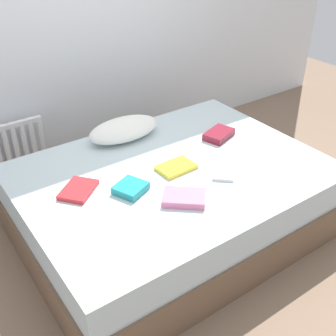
# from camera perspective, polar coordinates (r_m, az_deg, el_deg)

# --- Properties ---
(ground_plane) EXTENTS (8.00, 8.00, 0.00)m
(ground_plane) POSITION_cam_1_polar(r_m,az_deg,el_deg) (3.07, 0.54, -8.02)
(ground_plane) COLOR #7F6651
(bed) EXTENTS (2.00, 1.50, 0.50)m
(bed) POSITION_cam_1_polar(r_m,az_deg,el_deg) (2.91, 0.57, -4.31)
(bed) COLOR brown
(bed) RESTS_ON ground
(radiator) EXTENTS (0.68, 0.04, 0.45)m
(radiator) POSITION_cam_1_polar(r_m,az_deg,el_deg) (3.56, -21.39, 2.00)
(radiator) COLOR white
(radiator) RESTS_ON ground
(pillow) EXTENTS (0.55, 0.29, 0.15)m
(pillow) POSITION_cam_1_polar(r_m,az_deg,el_deg) (3.12, -6.00, 5.23)
(pillow) COLOR white
(pillow) RESTS_ON bed
(textbook_white) EXTENTS (0.23, 0.24, 0.02)m
(textbook_white) POSITION_cam_1_polar(r_m,az_deg,el_deg) (2.74, 7.50, -0.51)
(textbook_white) COLOR white
(textbook_white) RESTS_ON bed
(textbook_maroon) EXTENTS (0.27, 0.22, 0.05)m
(textbook_maroon) POSITION_cam_1_polar(r_m,az_deg,el_deg) (3.16, 6.89, 4.54)
(textbook_maroon) COLOR maroon
(textbook_maroon) RESTS_ON bed
(textbook_pink) EXTENTS (0.30, 0.29, 0.04)m
(textbook_pink) POSITION_cam_1_polar(r_m,az_deg,el_deg) (2.47, 2.18, -4.03)
(textbook_pink) COLOR pink
(textbook_pink) RESTS_ON bed
(textbook_teal) EXTENTS (0.23, 0.22, 0.05)m
(textbook_teal) POSITION_cam_1_polar(r_m,az_deg,el_deg) (2.55, -5.08, -2.74)
(textbook_teal) COLOR teal
(textbook_teal) RESTS_ON bed
(textbook_red) EXTENTS (0.29, 0.28, 0.03)m
(textbook_red) POSITION_cam_1_polar(r_m,az_deg,el_deg) (2.60, -12.02, -2.91)
(textbook_red) COLOR red
(textbook_red) RESTS_ON bed
(textbook_yellow) EXTENTS (0.25, 0.18, 0.03)m
(textbook_yellow) POSITION_cam_1_polar(r_m,az_deg,el_deg) (2.76, 1.10, 0.11)
(textbook_yellow) COLOR yellow
(textbook_yellow) RESTS_ON bed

